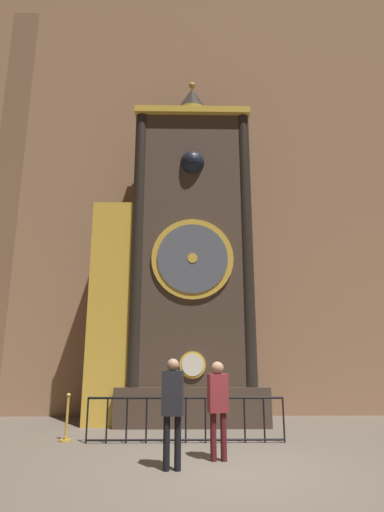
{
  "coord_description": "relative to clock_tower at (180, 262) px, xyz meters",
  "views": [
    {
      "loc": [
        -0.65,
        -7.01,
        1.84
      ],
      "look_at": [
        -0.44,
        4.21,
        4.54
      ],
      "focal_mm": 28.0,
      "sensor_mm": 36.0,
      "label": 1
    }
  ],
  "objects": [
    {
      "name": "ground_plane",
      "position": [
        0.78,
        -4.18,
        -4.34
      ],
      "size": [
        28.0,
        28.0,
        0.0
      ],
      "primitive_type": "plane",
      "color": "brown"
    },
    {
      "name": "cathedral_back_wall",
      "position": [
        0.69,
        1.46,
        3.53
      ],
      "size": [
        24.0,
        0.32,
        15.77
      ],
      "color": "#936B4C",
      "rests_on": "ground_plane"
    },
    {
      "name": "clock_tower",
      "position": [
        0.0,
        0.0,
        0.0
      ],
      "size": [
        4.76,
        1.8,
        10.31
      ],
      "color": "#423328",
      "rests_on": "ground_plane"
    },
    {
      "name": "railing_fence",
      "position": [
        0.17,
        -2.26,
        -3.84
      ],
      "size": [
        4.16,
        0.05,
        0.91
      ],
      "color": "black",
      "rests_on": "ground_plane"
    },
    {
      "name": "visitor_near",
      "position": [
        -0.06,
        -4.24,
        -3.3
      ],
      "size": [
        0.36,
        0.26,
        1.73
      ],
      "rotation": [
        0.0,
        0.0,
        -0.11
      ],
      "color": "black",
      "rests_on": "ground_plane"
    },
    {
      "name": "visitor_far",
      "position": [
        0.73,
        -3.68,
        -3.33
      ],
      "size": [
        0.38,
        0.28,
        1.67
      ],
      "rotation": [
        0.0,
        0.0,
        0.2
      ],
      "color": "#461518",
      "rests_on": "ground_plane"
    },
    {
      "name": "stanchion_post",
      "position": [
        -2.38,
        -2.03,
        -4.03
      ],
      "size": [
        0.28,
        0.28,
        0.97
      ],
      "color": "#B28E33",
      "rests_on": "ground_plane"
    }
  ]
}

